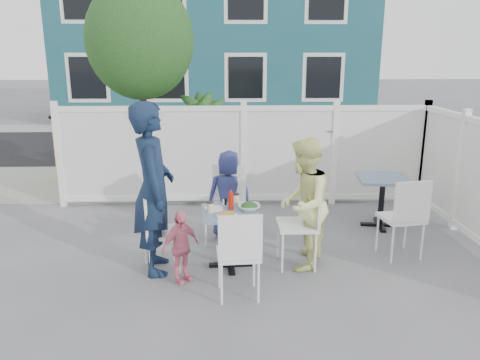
{
  "coord_description": "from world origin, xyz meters",
  "views": [
    {
      "loc": [
        -0.18,
        -4.87,
        2.39
      ],
      "look_at": [
        -0.02,
        0.5,
        0.92
      ],
      "focal_mm": 35.0,
      "sensor_mm": 36.0,
      "label": 1
    }
  ],
  "objects_px": {
    "spare_table": "(383,188)",
    "chair_left": "(154,226)",
    "utility_cabinet": "(76,149)",
    "chair_back": "(226,199)",
    "chair_near": "(239,249)",
    "main_table": "(230,224)",
    "toddler": "(181,247)",
    "boy": "(229,195)",
    "man": "(153,189)",
    "woman": "(303,204)",
    "chair_right": "(305,217)"
  },
  "relations": [
    {
      "from": "spare_table",
      "to": "chair_left",
      "type": "bearing_deg",
      "value": -156.73
    },
    {
      "from": "utility_cabinet",
      "to": "chair_back",
      "type": "relative_size",
      "value": 1.24
    },
    {
      "from": "chair_back",
      "to": "chair_near",
      "type": "height_order",
      "value": "chair_back"
    },
    {
      "from": "spare_table",
      "to": "main_table",
      "type": "bearing_deg",
      "value": -150.06
    },
    {
      "from": "spare_table",
      "to": "chair_back",
      "type": "height_order",
      "value": "chair_back"
    },
    {
      "from": "main_table",
      "to": "toddler",
      "type": "relative_size",
      "value": 0.84
    },
    {
      "from": "spare_table",
      "to": "boy",
      "type": "xyz_separation_m",
      "value": [
        -2.15,
        -0.32,
        0.03
      ]
    },
    {
      "from": "spare_table",
      "to": "chair_back",
      "type": "xyz_separation_m",
      "value": [
        -2.19,
        -0.47,
        0.02
      ]
    },
    {
      "from": "chair_left",
      "to": "toddler",
      "type": "height_order",
      "value": "chair_left"
    },
    {
      "from": "main_table",
      "to": "man",
      "type": "distance_m",
      "value": 0.95
    },
    {
      "from": "chair_back",
      "to": "woman",
      "type": "relative_size",
      "value": 0.66
    },
    {
      "from": "woman",
      "to": "man",
      "type": "bearing_deg",
      "value": -68.71
    },
    {
      "from": "utility_cabinet",
      "to": "man",
      "type": "height_order",
      "value": "man"
    },
    {
      "from": "spare_table",
      "to": "boy",
      "type": "distance_m",
      "value": 2.17
    },
    {
      "from": "main_table",
      "to": "toddler",
      "type": "bearing_deg",
      "value": -146.56
    },
    {
      "from": "spare_table",
      "to": "woman",
      "type": "bearing_deg",
      "value": -136.83
    },
    {
      "from": "chair_back",
      "to": "boy",
      "type": "height_order",
      "value": "boy"
    },
    {
      "from": "chair_back",
      "to": "spare_table",
      "type": "bearing_deg",
      "value": -149.83
    },
    {
      "from": "main_table",
      "to": "chair_right",
      "type": "bearing_deg",
      "value": 0.96
    },
    {
      "from": "woman",
      "to": "boy",
      "type": "height_order",
      "value": "woman"
    },
    {
      "from": "chair_left",
      "to": "chair_near",
      "type": "distance_m",
      "value": 1.16
    },
    {
      "from": "chair_near",
      "to": "woman",
      "type": "distance_m",
      "value": 1.07
    },
    {
      "from": "utility_cabinet",
      "to": "chair_right",
      "type": "bearing_deg",
      "value": -46.12
    },
    {
      "from": "utility_cabinet",
      "to": "main_table",
      "type": "distance_m",
      "value": 4.86
    },
    {
      "from": "chair_back",
      "to": "toddler",
      "type": "xyz_separation_m",
      "value": [
        -0.49,
        -1.12,
        -0.18
      ]
    },
    {
      "from": "woman",
      "to": "chair_back",
      "type": "bearing_deg",
      "value": -112.1
    },
    {
      "from": "utility_cabinet",
      "to": "man",
      "type": "distance_m",
      "value": 4.47
    },
    {
      "from": "woman",
      "to": "toddler",
      "type": "relative_size",
      "value": 1.87
    },
    {
      "from": "chair_right",
      "to": "boy",
      "type": "relative_size",
      "value": 0.86
    },
    {
      "from": "chair_right",
      "to": "chair_near",
      "type": "distance_m",
      "value": 1.09
    },
    {
      "from": "main_table",
      "to": "boy",
      "type": "height_order",
      "value": "boy"
    },
    {
      "from": "spare_table",
      "to": "chair_near",
      "type": "xyz_separation_m",
      "value": [
        -2.07,
        -1.99,
        -0.02
      ]
    },
    {
      "from": "chair_near",
      "to": "man",
      "type": "relative_size",
      "value": 0.49
    },
    {
      "from": "chair_left",
      "to": "main_table",
      "type": "bearing_deg",
      "value": 76.83
    },
    {
      "from": "chair_right",
      "to": "boy",
      "type": "height_order",
      "value": "boy"
    },
    {
      "from": "chair_near",
      "to": "main_table",
      "type": "bearing_deg",
      "value": 91.79
    },
    {
      "from": "chair_back",
      "to": "man",
      "type": "height_order",
      "value": "man"
    },
    {
      "from": "spare_table",
      "to": "chair_right",
      "type": "height_order",
      "value": "chair_right"
    },
    {
      "from": "spare_table",
      "to": "toddler",
      "type": "relative_size",
      "value": 0.95
    },
    {
      "from": "main_table",
      "to": "spare_table",
      "type": "relative_size",
      "value": 0.89
    },
    {
      "from": "chair_left",
      "to": "chair_right",
      "type": "bearing_deg",
      "value": 75.55
    },
    {
      "from": "chair_near",
      "to": "woman",
      "type": "xyz_separation_m",
      "value": [
        0.74,
        0.75,
        0.21
      ]
    },
    {
      "from": "utility_cabinet",
      "to": "chair_right",
      "type": "relative_size",
      "value": 1.22
    },
    {
      "from": "toddler",
      "to": "utility_cabinet",
      "type": "bearing_deg",
      "value": 77.93
    },
    {
      "from": "spare_table",
      "to": "chair_near",
      "type": "relative_size",
      "value": 0.82
    },
    {
      "from": "main_table",
      "to": "toddler",
      "type": "distance_m",
      "value": 0.65
    },
    {
      "from": "spare_table",
      "to": "man",
      "type": "distance_m",
      "value": 3.27
    },
    {
      "from": "boy",
      "to": "chair_left",
      "type": "bearing_deg",
      "value": 45.16
    },
    {
      "from": "chair_near",
      "to": "man",
      "type": "distance_m",
      "value": 1.23
    },
    {
      "from": "man",
      "to": "main_table",
      "type": "bearing_deg",
      "value": -95.57
    }
  ]
}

